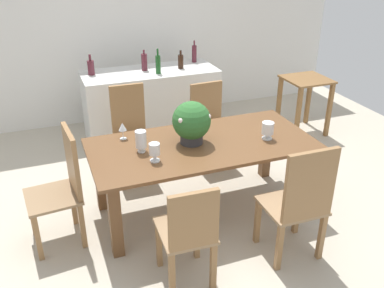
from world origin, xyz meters
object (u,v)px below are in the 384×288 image
at_px(crystal_vase_center_near, 268,129).
at_px(wine_glass, 122,127).
at_px(wine_bottle_green, 91,67).
at_px(side_table, 305,93).
at_px(chair_head_end, 64,183).
at_px(wine_bottle_amber, 158,64).
at_px(dining_table, 202,155).
at_px(wine_bottle_tall, 181,61).
at_px(crystal_vase_left, 155,150).
at_px(wine_bottle_clear, 194,54).
at_px(chair_near_left, 189,232).
at_px(chair_far_right, 209,120).
at_px(chair_far_left, 131,129).
at_px(flower_centerpiece, 192,122).
at_px(chair_near_right, 300,200).
at_px(crystal_vase_right, 141,140).
at_px(kitchen_counter, 151,105).
at_px(wine_bottle_dark, 144,62).

xyz_separation_m(crystal_vase_center_near, wine_glass, (-1.28, 0.48, 0.02)).
distance_m(wine_bottle_green, side_table, 2.83).
height_order(chair_head_end, wine_bottle_amber, wine_bottle_amber).
relative_size(dining_table, wine_bottle_tall, 8.93).
xyz_separation_m(crystal_vase_left, wine_bottle_clear, (1.20, 2.21, 0.20)).
bearing_deg(chair_near_left, chair_far_right, -114.55).
distance_m(chair_far_left, flower_centerpiece, 1.05).
distance_m(chair_near_right, side_table, 2.68).
xyz_separation_m(dining_table, crystal_vase_right, (-0.57, 0.03, 0.24)).
xyz_separation_m(crystal_vase_right, kitchen_counter, (0.58, 1.80, -0.40)).
bearing_deg(dining_table, chair_far_right, 63.31).
bearing_deg(chair_near_left, wine_bottle_dark, -96.42).
xyz_separation_m(crystal_vase_right, wine_bottle_amber, (0.66, 1.65, 0.19)).
bearing_deg(chair_near_right, side_table, -124.08).
relative_size(chair_head_end, kitchen_counter, 0.61).
xyz_separation_m(chair_near_left, wine_bottle_clear, (1.17, 2.95, 0.53)).
height_order(crystal_vase_right, wine_bottle_clear, wine_bottle_clear).
relative_size(crystal_vase_left, wine_bottle_dark, 0.63).
distance_m(chair_head_end, chair_near_right, 1.99).
height_order(chair_near_left, wine_bottle_amber, wine_bottle_amber).
bearing_deg(chair_near_right, flower_centerpiece, -59.48).
height_order(chair_far_left, crystal_vase_right, chair_far_left).
distance_m(chair_head_end, wine_bottle_dark, 2.29).
bearing_deg(wine_bottle_green, crystal_vase_right, -85.87).
bearing_deg(wine_bottle_tall, crystal_vase_right, -119.26).
bearing_deg(wine_bottle_tall, wine_bottle_green, 173.86).
relative_size(crystal_vase_right, kitchen_counter, 0.12).
distance_m(chair_near_left, crystal_vase_center_near, 1.39).
relative_size(flower_centerpiece, wine_glass, 2.44).
height_order(chair_near_right, kitchen_counter, chair_near_right).
bearing_deg(kitchen_counter, wine_glass, -114.66).
bearing_deg(side_table, wine_bottle_tall, 161.00).
distance_m(chair_far_right, flower_centerpiece, 1.13).
height_order(flower_centerpiece, crystal_vase_right, flower_centerpiece).
bearing_deg(chair_near_left, crystal_vase_left, -85.01).
height_order(crystal_vase_left, wine_bottle_green, wine_bottle_green).
distance_m(wine_bottle_amber, wine_bottle_green, 0.83).
bearing_deg(chair_far_left, chair_head_end, -129.95).
bearing_deg(crystal_vase_center_near, wine_bottle_green, 122.80).
distance_m(crystal_vase_center_near, wine_glass, 1.37).
bearing_deg(chair_head_end, dining_table, 84.30).
distance_m(crystal_vase_center_near, crystal_vase_right, 1.20).
relative_size(kitchen_counter, wine_bottle_dark, 6.53).
bearing_deg(crystal_vase_center_near, kitchen_counter, 107.10).
xyz_separation_m(wine_bottle_dark, side_table, (2.05, -0.62, -0.46)).
relative_size(crystal_vase_center_near, wine_bottle_clear, 0.58).
bearing_deg(wine_glass, wine_bottle_clear, 50.83).
height_order(chair_near_left, wine_glass, chair_near_left).
bearing_deg(wine_glass, wine_bottle_green, 91.53).
height_order(wine_bottle_tall, side_table, wine_bottle_tall).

